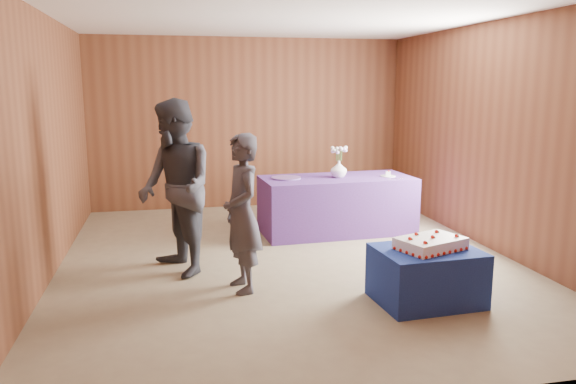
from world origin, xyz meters
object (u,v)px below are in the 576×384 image
object	(u,v)px
sheet_cake	(431,243)
cake_table	(426,276)
serving_table	(337,205)
vase	(339,169)
guest_left	(242,213)
guest_right	(176,188)

from	to	relation	value
sheet_cake	cake_table	bearing A→B (deg)	154.55
serving_table	sheet_cake	distance (m)	2.57
cake_table	vase	distance (m)	2.63
sheet_cake	guest_left	world-z (taller)	guest_left
serving_table	guest_right	size ratio (longest dim) A/B	1.09
serving_table	guest_right	distance (m)	2.53
sheet_cake	serving_table	bearing A→B (deg)	71.91
sheet_cake	vase	distance (m)	2.58
vase	guest_right	xyz separation A→B (m)	(-2.14, -1.27, 0.05)
serving_table	guest_left	distance (m)	2.46
guest_right	serving_table	bearing A→B (deg)	99.61
cake_table	guest_right	distance (m)	2.63
cake_table	serving_table	size ratio (longest dim) A/B	0.45
serving_table	guest_left	size ratio (longest dim) A/B	1.32
guest_left	cake_table	bearing A→B (deg)	57.89
serving_table	vase	world-z (taller)	vase
cake_table	vase	bearing A→B (deg)	87.56
sheet_cake	vase	world-z (taller)	vase
vase	serving_table	bearing A→B (deg)	166.08
serving_table	guest_right	world-z (taller)	guest_right
sheet_cake	guest_left	distance (m)	1.76
vase	guest_left	size ratio (longest dim) A/B	0.15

